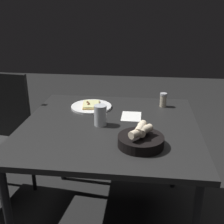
{
  "coord_description": "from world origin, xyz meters",
  "views": [
    {
      "loc": [
        1.48,
        0.19,
        1.38
      ],
      "look_at": [
        -0.1,
        0.0,
        0.76
      ],
      "focal_mm": 44.92,
      "sensor_mm": 36.0,
      "label": 1
    }
  ],
  "objects_px": {
    "beer_glass": "(100,116)",
    "pepper_shaker": "(163,101)",
    "pizza_plate": "(91,106)",
    "bread_basket": "(141,139)",
    "dining_table": "(110,133)"
  },
  "relations": [
    {
      "from": "pizza_plate",
      "to": "bread_basket",
      "type": "relative_size",
      "value": 1.18
    },
    {
      "from": "dining_table",
      "to": "beer_glass",
      "type": "distance_m",
      "value": 0.12
    },
    {
      "from": "pizza_plate",
      "to": "beer_glass",
      "type": "relative_size",
      "value": 2.26
    },
    {
      "from": "beer_glass",
      "to": "pepper_shaker",
      "type": "bearing_deg",
      "value": 133.34
    },
    {
      "from": "dining_table",
      "to": "pepper_shaker",
      "type": "distance_m",
      "value": 0.48
    },
    {
      "from": "dining_table",
      "to": "bread_basket",
      "type": "relative_size",
      "value": 4.47
    },
    {
      "from": "dining_table",
      "to": "pizza_plate",
      "type": "xyz_separation_m",
      "value": [
        -0.26,
        -0.16,
        0.07
      ]
    },
    {
      "from": "bread_basket",
      "to": "beer_glass",
      "type": "relative_size",
      "value": 1.91
    },
    {
      "from": "pizza_plate",
      "to": "beer_glass",
      "type": "xyz_separation_m",
      "value": [
        0.27,
        0.11,
        0.04
      ]
    },
    {
      "from": "pizza_plate",
      "to": "bread_basket",
      "type": "bearing_deg",
      "value": 34.18
    },
    {
      "from": "dining_table",
      "to": "bread_basket",
      "type": "distance_m",
      "value": 0.32
    },
    {
      "from": "bread_basket",
      "to": "pepper_shaker",
      "type": "height_order",
      "value": "bread_basket"
    },
    {
      "from": "bread_basket",
      "to": "dining_table",
      "type": "bearing_deg",
      "value": -142.92
    },
    {
      "from": "bread_basket",
      "to": "pepper_shaker",
      "type": "bearing_deg",
      "value": 166.68
    },
    {
      "from": "pepper_shaker",
      "to": "beer_glass",
      "type": "bearing_deg",
      "value": -46.66
    }
  ]
}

